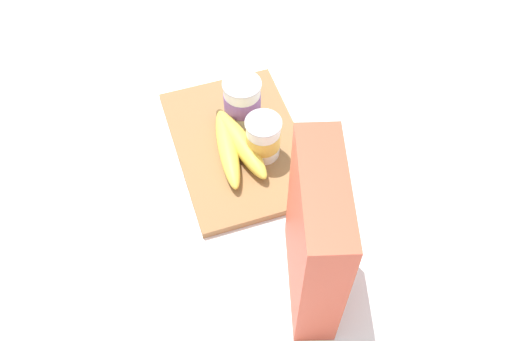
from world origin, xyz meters
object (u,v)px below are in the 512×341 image
object	(u,v)px
cereal_box	(316,239)
yogurt_cup_front	(242,100)
yogurt_cup_back	(263,138)
cutting_board	(239,145)
banana_bunch	(235,146)

from	to	relation	value
cereal_box	yogurt_cup_front	size ratio (longest dim) A/B	3.18
yogurt_cup_back	cereal_box	bearing A→B (deg)	-2.31
cereal_box	yogurt_cup_back	size ratio (longest dim) A/B	3.30
cereal_box	yogurt_cup_back	bearing A→B (deg)	-166.26
cutting_board	banana_bunch	bearing A→B (deg)	-33.22
cutting_board	banana_bunch	size ratio (longest dim) A/B	1.78
yogurt_cup_front	banana_bunch	world-z (taller)	yogurt_cup_front
cutting_board	banana_bunch	xyz separation A→B (m)	(0.02, -0.01, 0.03)
cutting_board	yogurt_cup_front	bearing A→B (deg)	156.31
cutting_board	yogurt_cup_front	size ratio (longest dim) A/B	3.77
yogurt_cup_front	banana_bunch	xyz separation A→B (m)	(0.08, -0.04, -0.03)
cereal_box	banana_bunch	world-z (taller)	cereal_box
cereal_box	yogurt_cup_back	world-z (taller)	cereal_box
cereal_box	yogurt_cup_front	xyz separation A→B (m)	(-0.37, 0.00, -0.09)
yogurt_cup_front	banana_bunch	bearing A→B (deg)	-26.00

